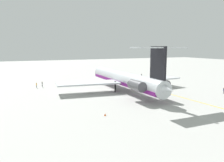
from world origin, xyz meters
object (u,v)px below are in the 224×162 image
main_jetliner (126,79)px  ground_crew_starboard (42,84)px  safety_cone_nose (105,114)px  ground_crew_portside (36,85)px  ground_crew_near_nose (142,75)px  ground_crew_near_tail (224,90)px

main_jetliner → ground_crew_starboard: bearing=51.8°
ground_crew_starboard → main_jetliner: bearing=106.2°
main_jetliner → ground_crew_starboard: size_ratio=25.56×
main_jetliner → safety_cone_nose: main_jetliner is taller
ground_crew_portside → safety_cone_nose: (-37.58, -8.94, -0.83)m
ground_crew_near_nose → safety_cone_nose: ground_crew_near_nose is taller
ground_crew_starboard → ground_crew_near_nose: bearing=153.8°
ground_crew_near_nose → main_jetliner: bearing=153.5°
main_jetliner → safety_cone_nose: size_ratio=84.51×
ground_crew_starboard → safety_cone_nose: (-38.56, -7.01, -0.88)m
ground_crew_starboard → safety_cone_nose: bearing=65.4°
main_jetliner → ground_crew_near_tail: (-15.16, -24.01, -2.59)m
ground_crew_near_tail → ground_crew_starboard: ground_crew_starboard is taller
ground_crew_portside → ground_crew_starboard: 2.17m
main_jetliner → ground_crew_starboard: main_jetliner is taller
main_jetliner → ground_crew_portside: 29.78m
ground_crew_near_tail → safety_cone_nose: ground_crew_near_tail is taller
ground_crew_near_nose → safety_cone_nose: (-45.15, 36.25, -0.84)m
ground_crew_near_tail → safety_cone_nose: (-5.38, 39.35, -0.84)m
ground_crew_near_nose → ground_crew_portside: 45.82m
ground_crew_near_nose → ground_crew_portside: ground_crew_near_nose is taller
ground_crew_near_nose → ground_crew_near_tail: size_ratio=1.00×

